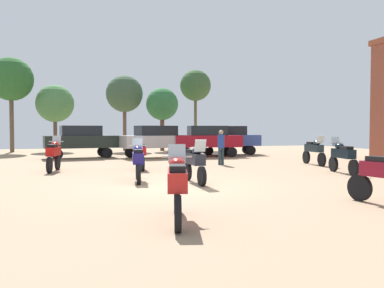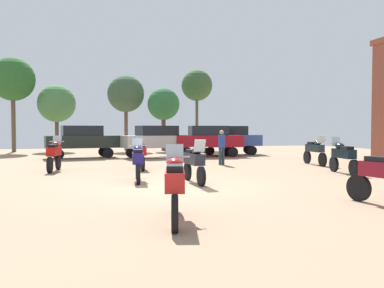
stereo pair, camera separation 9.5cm
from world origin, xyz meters
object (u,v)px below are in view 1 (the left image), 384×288
object	(u,v)px
car_1	(156,139)
motorcycle_6	(343,156)
motorcycle_9	(54,154)
tree_6	(11,80)
motorcycle_3	(195,162)
motorcycle_8	(140,153)
tree_7	(195,86)
person_1	(221,145)
car_4	(228,138)
car_3	(207,139)
motorcycle_7	(177,184)
tree_1	(124,94)
tree_3	(55,104)
motorcycle_5	(138,161)
tree_2	(162,105)
motorcycle_10	(314,150)
car_2	(81,139)

from	to	relation	value
car_1	motorcycle_6	bearing A→B (deg)	-163.29
motorcycle_9	tree_6	distance (m)	16.97
motorcycle_3	motorcycle_6	distance (m)	6.58
motorcycle_8	tree_7	world-z (taller)	tree_7
motorcycle_8	person_1	world-z (taller)	person_1
motorcycle_3	car_4	bearing A→B (deg)	-116.48
motorcycle_9	car_3	world-z (taller)	car_3
motorcycle_7	person_1	xyz separation A→B (m)	(4.98, 11.21, 0.29)
tree_1	tree_3	world-z (taller)	tree_1
car_1	tree_6	bearing A→B (deg)	36.94
tree_1	car_3	bearing A→B (deg)	-64.33
motorcycle_3	tree_6	size ratio (longest dim) A/B	0.30
motorcycle_5	motorcycle_8	distance (m)	4.05
motorcycle_5	tree_2	size ratio (longest dim) A/B	0.41
car_1	motorcycle_8	bearing A→B (deg)	153.71
motorcycle_10	tree_2	world-z (taller)	tree_2
motorcycle_10	tree_6	world-z (taller)	tree_6
car_3	tree_6	distance (m)	16.46
motorcycle_6	car_2	xyz separation A→B (m)	(-10.09, 11.76, 0.45)
car_2	tree_1	distance (m)	9.43
car_1	car_2	xyz separation A→B (m)	(-4.53, 0.86, 0.00)
motorcycle_9	person_1	bearing A→B (deg)	16.25
motorcycle_7	tree_2	bearing A→B (deg)	92.10
motorcycle_8	person_1	bearing A→B (deg)	17.33
tree_1	person_1	bearing A→B (deg)	-77.81
motorcycle_8	tree_6	size ratio (longest dim) A/B	0.30
tree_6	tree_7	bearing A→B (deg)	1.67
car_2	tree_7	xyz separation A→B (m)	(9.87, 8.50, 4.44)
motorcycle_8	motorcycle_10	xyz separation A→B (m)	(8.66, -0.16, 0.01)
motorcycle_5	car_4	world-z (taller)	car_4
motorcycle_3	tree_1	size ratio (longest dim) A/B	0.35
motorcycle_3	car_1	bearing A→B (deg)	-95.63
motorcycle_6	tree_6	world-z (taller)	tree_6
person_1	tree_1	size ratio (longest dim) A/B	0.28
motorcycle_3	tree_6	distance (m)	23.15
motorcycle_6	tree_7	size ratio (longest dim) A/B	0.32
motorcycle_7	car_4	bearing A→B (deg)	79.16
car_1	tree_3	world-z (taller)	tree_3
person_1	tree_3	xyz separation A→B (m)	(-8.71, 15.34, 2.82)
motorcycle_3	motorcycle_10	distance (m)	8.94
car_2	tree_2	bearing A→B (deg)	-51.54
motorcycle_6	tree_2	distance (m)	19.31
motorcycle_3	tree_6	bearing A→B (deg)	-68.45
tree_1	tree_2	xyz separation A→B (m)	(2.98, -1.02, -0.88)
motorcycle_10	person_1	bearing A→B (deg)	-10.37
car_2	motorcycle_8	bearing A→B (deg)	-170.72
motorcycle_5	motorcycle_7	world-z (taller)	motorcycle_7
motorcycle_6	motorcycle_10	size ratio (longest dim) A/B	0.97
motorcycle_10	tree_2	distance (m)	16.03
motorcycle_3	motorcycle_7	xyz separation A→B (m)	(-1.85, -5.15, 0.01)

